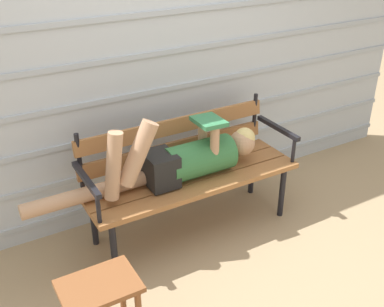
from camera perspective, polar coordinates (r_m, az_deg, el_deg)
ground_plane at (r=3.49m, az=0.83°, el=-9.97°), size 12.00×12.00×0.00m
house_siding at (r=3.43m, az=-4.10°, el=10.08°), size 4.79×0.08×2.19m
park_bench at (r=3.34m, az=-0.61°, el=-1.71°), size 1.56×0.51×0.86m
reclining_person at (r=3.19m, az=-1.35°, el=-0.77°), size 1.68×0.26×0.54m
footstool at (r=2.64m, az=-11.18°, el=-16.66°), size 0.41×0.30×0.40m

